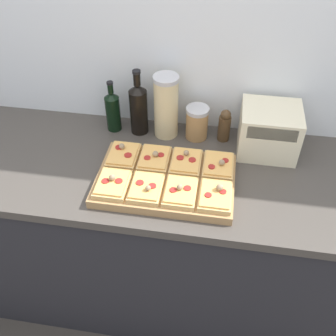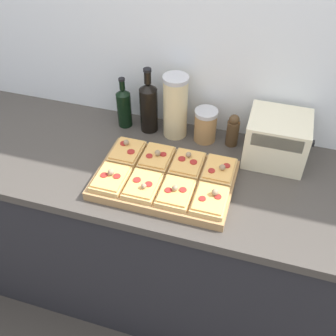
{
  "view_description": "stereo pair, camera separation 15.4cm",
  "coord_description": "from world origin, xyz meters",
  "px_view_note": "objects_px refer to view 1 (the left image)",
  "views": [
    {
      "loc": [
        0.19,
        -0.87,
        2.03
      ],
      "look_at": [
        0.0,
        0.26,
        1.0
      ],
      "focal_mm": 42.0,
      "sensor_mm": 36.0,
      "label": 1
    },
    {
      "loc": [
        0.34,
        -0.84,
        2.03
      ],
      "look_at": [
        0.0,
        0.26,
        1.0
      ],
      "focal_mm": 42.0,
      "sensor_mm": 36.0,
      "label": 2
    }
  ],
  "objects_px": {
    "wine_bottle": "(139,108)",
    "grain_jar_tall": "(166,106)",
    "pepper_mill": "(224,125)",
    "toaster_oven": "(269,130)",
    "cutting_board": "(167,180)",
    "olive_oil_bottle": "(113,110)",
    "grain_jar_short": "(197,123)"
  },
  "relations": [
    {
      "from": "wine_bottle",
      "to": "grain_jar_tall",
      "type": "relative_size",
      "value": 1.06
    },
    {
      "from": "pepper_mill",
      "to": "toaster_oven",
      "type": "bearing_deg",
      "value": -13.18
    },
    {
      "from": "cutting_board",
      "to": "olive_oil_bottle",
      "type": "distance_m",
      "value": 0.45
    },
    {
      "from": "olive_oil_bottle",
      "to": "grain_jar_short",
      "type": "relative_size",
      "value": 1.61
    },
    {
      "from": "wine_bottle",
      "to": "grain_jar_short",
      "type": "bearing_deg",
      "value": 0.0
    },
    {
      "from": "toaster_oven",
      "to": "grain_jar_short",
      "type": "bearing_deg",
      "value": 171.94
    },
    {
      "from": "wine_bottle",
      "to": "pepper_mill",
      "type": "relative_size",
      "value": 2.01
    },
    {
      "from": "cutting_board",
      "to": "grain_jar_tall",
      "type": "xyz_separation_m",
      "value": [
        -0.06,
        0.33,
        0.13
      ]
    },
    {
      "from": "grain_jar_short",
      "to": "wine_bottle",
      "type": "bearing_deg",
      "value": 180.0
    },
    {
      "from": "wine_bottle",
      "to": "grain_jar_tall",
      "type": "distance_m",
      "value": 0.13
    },
    {
      "from": "olive_oil_bottle",
      "to": "grain_jar_short",
      "type": "bearing_deg",
      "value": 0.0
    },
    {
      "from": "grain_jar_short",
      "to": "toaster_oven",
      "type": "height_order",
      "value": "toaster_oven"
    },
    {
      "from": "cutting_board",
      "to": "wine_bottle",
      "type": "distance_m",
      "value": 0.39
    },
    {
      "from": "toaster_oven",
      "to": "grain_jar_tall",
      "type": "bearing_deg",
      "value": 174.42
    },
    {
      "from": "grain_jar_tall",
      "to": "olive_oil_bottle",
      "type": "bearing_deg",
      "value": 180.0
    },
    {
      "from": "grain_jar_short",
      "to": "pepper_mill",
      "type": "height_order",
      "value": "pepper_mill"
    },
    {
      "from": "olive_oil_bottle",
      "to": "wine_bottle",
      "type": "distance_m",
      "value": 0.12
    },
    {
      "from": "grain_jar_tall",
      "to": "pepper_mill",
      "type": "bearing_deg",
      "value": 0.0
    },
    {
      "from": "toaster_oven",
      "to": "cutting_board",
      "type": "bearing_deg",
      "value": -144.22
    },
    {
      "from": "grain_jar_short",
      "to": "olive_oil_bottle",
      "type": "bearing_deg",
      "value": 180.0
    },
    {
      "from": "cutting_board",
      "to": "pepper_mill",
      "type": "bearing_deg",
      "value": 57.87
    },
    {
      "from": "cutting_board",
      "to": "olive_oil_bottle",
      "type": "xyz_separation_m",
      "value": [
        -0.3,
        0.33,
        0.08
      ]
    },
    {
      "from": "olive_oil_bottle",
      "to": "pepper_mill",
      "type": "bearing_deg",
      "value": 0.0
    },
    {
      "from": "grain_jar_short",
      "to": "toaster_oven",
      "type": "relative_size",
      "value": 0.57
    },
    {
      "from": "grain_jar_tall",
      "to": "toaster_oven",
      "type": "xyz_separation_m",
      "value": [
        0.45,
        -0.04,
        -0.05
      ]
    },
    {
      "from": "olive_oil_bottle",
      "to": "cutting_board",
      "type": "bearing_deg",
      "value": -47.36
    },
    {
      "from": "toaster_oven",
      "to": "olive_oil_bottle",
      "type": "bearing_deg",
      "value": 176.38
    },
    {
      "from": "grain_jar_short",
      "to": "toaster_oven",
      "type": "bearing_deg",
      "value": -8.06
    },
    {
      "from": "wine_bottle",
      "to": "grain_jar_tall",
      "type": "bearing_deg",
      "value": -0.0
    },
    {
      "from": "cutting_board",
      "to": "toaster_oven",
      "type": "height_order",
      "value": "toaster_oven"
    },
    {
      "from": "pepper_mill",
      "to": "grain_jar_tall",
      "type": "bearing_deg",
      "value": -180.0
    },
    {
      "from": "cutting_board",
      "to": "olive_oil_bottle",
      "type": "relative_size",
      "value": 2.2
    }
  ]
}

